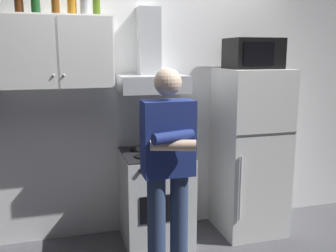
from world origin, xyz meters
name	(u,v)px	position (x,y,z in m)	size (l,w,h in m)	color
back_wall_tiled	(151,94)	(0.00, 0.60, 1.35)	(4.80, 0.10, 2.70)	white
upper_cabinet	(58,52)	(-0.85, 0.37, 1.75)	(0.90, 0.37, 0.60)	white
stove_oven	(156,197)	(-0.05, 0.25, 0.43)	(0.60, 0.62, 0.87)	silver
range_hood	(151,70)	(-0.05, 0.38, 1.60)	(0.60, 0.44, 0.75)	#B7BABF
refrigerator	(250,152)	(0.90, 0.25, 0.80)	(0.60, 0.62, 1.60)	white
microwave	(253,54)	(0.90, 0.27, 1.74)	(0.48, 0.37, 0.28)	black
person_standing	(168,168)	(-0.10, -0.36, 0.90)	(0.38, 0.33, 1.64)	navy
bottle_canister_steel	(85,2)	(-0.61, 0.35, 2.16)	(0.08, 0.08, 0.23)	#B2B5BA
bottle_olive_oil	(96,3)	(-0.51, 0.41, 2.16)	(0.06, 0.06, 0.23)	#4C6B19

